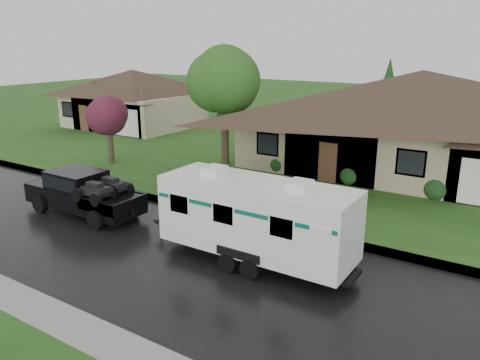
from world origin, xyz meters
name	(u,v)px	position (x,y,z in m)	size (l,w,h in m)	color
ground	(261,252)	(0.00, 0.00, 0.00)	(140.00, 140.00, 0.00)	#224D18
road	(230,274)	(0.00, -2.00, 0.01)	(140.00, 8.00, 0.01)	black
curb	(290,230)	(0.00, 2.25, 0.07)	(140.00, 0.50, 0.15)	gray
lawn	(383,162)	(0.00, 15.00, 0.07)	(140.00, 26.00, 0.15)	#224D18
house_main	(424,110)	(2.29, 13.84, 3.59)	(19.44, 10.80, 6.90)	tan
house_far	(134,93)	(-21.78, 15.85, 2.97)	(10.80, 8.64, 5.80)	tan
tree_left_green	(225,81)	(-7.87, 9.27, 5.08)	(4.29, 4.29, 7.11)	#382B1E
tree_red	(108,116)	(-13.80, 5.71, 3.00)	(2.49, 2.49, 4.12)	#382B1E
shrub_row	(391,181)	(2.00, 9.30, 0.65)	(13.60, 1.00, 1.00)	#143814
pickup_truck	(82,191)	(-8.56, -0.76, 1.01)	(5.67, 2.16, 1.89)	black
travel_trailer	(257,216)	(0.24, -0.76, 1.67)	(7.00, 2.46, 3.14)	white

